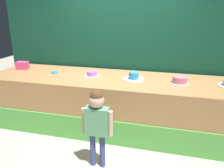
% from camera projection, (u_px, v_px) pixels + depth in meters
% --- Properties ---
extents(ground_plane, '(12.00, 12.00, 0.00)m').
position_uv_depth(ground_plane, '(103.00, 143.00, 3.55)').
color(ground_plane, '#BCB29E').
extents(stage_platform, '(4.24, 1.17, 0.89)m').
position_uv_depth(stage_platform, '(112.00, 103.00, 3.94)').
color(stage_platform, '#B27F4C').
rests_on(stage_platform, ground_plane).
extents(curtain_backdrop, '(4.73, 0.08, 2.86)m').
position_uv_depth(curtain_backdrop, '(121.00, 40.00, 4.25)').
color(curtain_backdrop, '#144C38').
rests_on(curtain_backdrop, ground_plane).
extents(child_figure, '(0.41, 0.19, 1.06)m').
position_uv_depth(child_figure, '(97.00, 119.00, 2.84)').
color(child_figure, '#3F4C8C').
rests_on(child_figure, ground_plane).
extents(pink_box, '(0.23, 0.18, 0.14)m').
position_uv_depth(pink_box, '(22.00, 65.00, 4.34)').
color(pink_box, '#F2458B').
rests_on(pink_box, stage_platform).
extents(donut, '(0.12, 0.12, 0.03)m').
position_uv_depth(donut, '(55.00, 72.00, 4.11)').
color(donut, '#3399D8').
rests_on(donut, stage_platform).
extents(cake_far_left, '(0.27, 0.27, 0.12)m').
position_uv_depth(cake_far_left, '(92.00, 74.00, 3.90)').
color(cake_far_left, white).
rests_on(cake_far_left, stage_platform).
extents(cake_center_left, '(0.35, 0.35, 0.18)m').
position_uv_depth(cake_center_left, '(134.00, 77.00, 3.71)').
color(cake_center_left, silver).
rests_on(cake_center_left, stage_platform).
extents(cake_center_right, '(0.30, 0.30, 0.14)m').
position_uv_depth(cake_center_right, '(180.00, 80.00, 3.52)').
color(cake_center_right, silver).
rests_on(cake_center_right, stage_platform).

